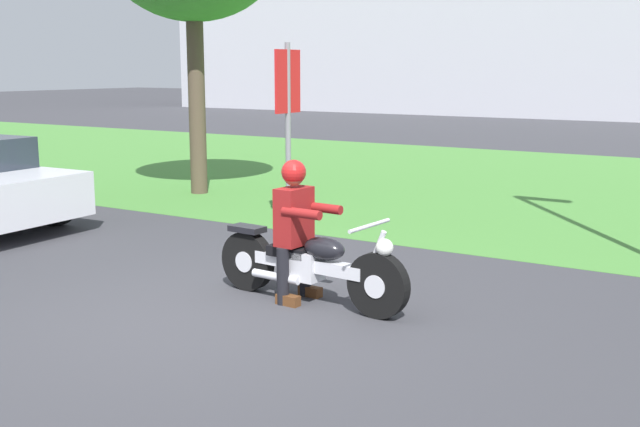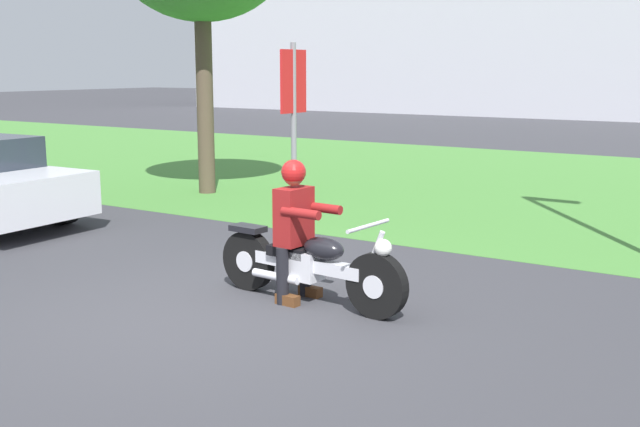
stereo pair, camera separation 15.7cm
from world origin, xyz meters
The scene contains 5 objects.
ground centered at (0.00, 0.00, 0.00)m, with size 120.00×120.00×0.00m, color #38383D.
grass_verge centered at (0.00, 9.69, 0.00)m, with size 60.00×12.00×0.01m, color #478438.
motorcycle_lead centered at (0.65, 1.01, 0.38)m, with size 2.17×0.66×0.86m.
rider_lead centered at (0.48, 1.02, 0.81)m, with size 0.57×0.48×1.38m.
sign_banner centered at (-1.78, 4.26, 1.72)m, with size 0.08×0.60×2.60m.
Camera 2 is at (4.67, -5.02, 2.25)m, focal length 43.59 mm.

